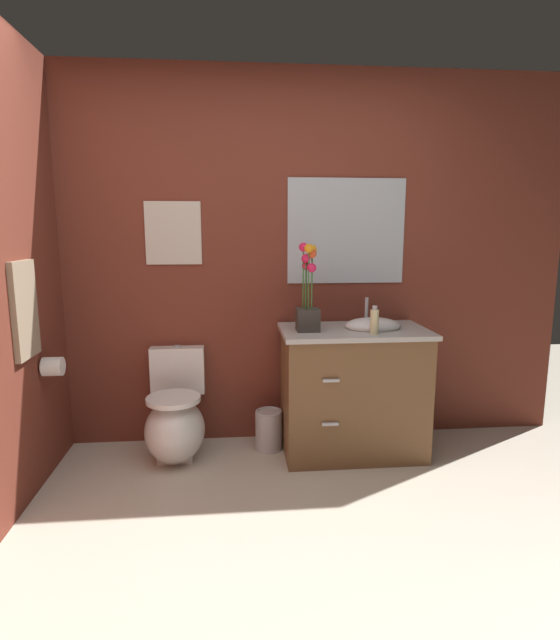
% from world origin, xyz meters
% --- Properties ---
extents(ground_plane, '(8.45, 8.45, 0.00)m').
position_xyz_m(ground_plane, '(0.00, 0.00, 0.00)').
color(ground_plane, beige).
extents(wall_back, '(3.94, 0.05, 2.50)m').
position_xyz_m(wall_back, '(0.20, 1.68, 1.25)').
color(wall_back, maroon).
rests_on(wall_back, ground_plane).
extents(toilet, '(0.38, 0.59, 0.69)m').
position_xyz_m(toilet, '(-0.53, 1.38, 0.24)').
color(toilet, white).
rests_on(toilet, ground_plane).
extents(vanity_cabinet, '(0.94, 0.56, 1.02)m').
position_xyz_m(vanity_cabinet, '(0.62, 1.36, 0.43)').
color(vanity_cabinet, brown).
rests_on(vanity_cabinet, ground_plane).
extents(flower_vase, '(0.14, 0.14, 0.55)m').
position_xyz_m(flower_vase, '(0.31, 1.32, 1.03)').
color(flower_vase, '#38332D').
rests_on(flower_vase, vanity_cabinet).
extents(soap_bottle, '(0.05, 0.05, 0.17)m').
position_xyz_m(soap_bottle, '(0.70, 1.19, 0.91)').
color(soap_bottle, beige).
rests_on(soap_bottle, vanity_cabinet).
extents(trash_bin, '(0.18, 0.18, 0.27)m').
position_xyz_m(trash_bin, '(0.07, 1.44, 0.14)').
color(trash_bin, '#B7B7BC').
rests_on(trash_bin, ground_plane).
extents(wall_poster, '(0.36, 0.01, 0.41)m').
position_xyz_m(wall_poster, '(-0.53, 1.65, 1.44)').
color(wall_poster, beige).
extents(wall_mirror, '(0.80, 0.01, 0.70)m').
position_xyz_m(wall_mirror, '(0.62, 1.65, 1.45)').
color(wall_mirror, '#B2BCC6').
extents(hanging_towel, '(0.03, 0.28, 0.52)m').
position_xyz_m(hanging_towel, '(-1.25, 1.00, 1.04)').
color(hanging_towel, gray).
extents(toilet_paper_roll, '(0.11, 0.11, 0.11)m').
position_xyz_m(toilet_paper_roll, '(-1.20, 1.19, 0.68)').
color(toilet_paper_roll, white).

